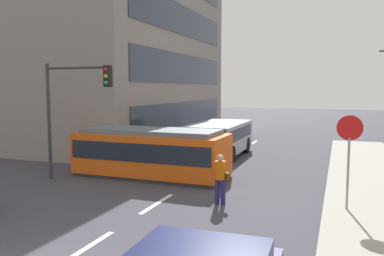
{
  "coord_description": "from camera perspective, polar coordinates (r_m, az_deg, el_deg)",
  "views": [
    {
      "loc": [
        5.59,
        -5.68,
        3.84
      ],
      "look_at": [
        -0.07,
        9.52,
        2.2
      ],
      "focal_mm": 37.26,
      "sensor_mm": 36.0,
      "label": 1
    }
  ],
  "objects": [
    {
      "name": "ground_plane",
      "position": [
        17.08,
        0.78,
        -7.2
      ],
      "size": [
        120.0,
        120.0,
        0.0
      ],
      "primitive_type": "plane",
      "color": "#3D3C46"
    },
    {
      "name": "traffic_light_mast",
      "position": [
        16.8,
        -16.65,
        4.1
      ],
      "size": [
        3.1,
        0.33,
        4.83
      ],
      "color": "#333333",
      "rests_on": "ground"
    },
    {
      "name": "sidewalk_curb_right",
      "position": [
        12.33,
        25.65,
        -12.59
      ],
      "size": [
        3.2,
        36.0,
        0.14
      ],
      "primitive_type": "cube",
      "color": "#9E9B90",
      "rests_on": "ground"
    },
    {
      "name": "lane_stripe_3",
      "position": [
        22.39,
        5.67,
        -4.11
      ],
      "size": [
        0.16,
        2.4,
        0.01
      ],
      "primitive_type": "cube",
      "color": "silver",
      "rests_on": "ground"
    },
    {
      "name": "city_bus",
      "position": [
        22.36,
        3.95,
        -1.33
      ],
      "size": [
        2.56,
        5.64,
        1.88
      ],
      "color": "#A6A8B0",
      "rests_on": "ground"
    },
    {
      "name": "streetcar_tram",
      "position": [
        17.34,
        -5.85,
        -3.42
      ],
      "size": [
        6.62,
        2.63,
        2.08
      ],
      "color": "#DB5212",
      "rests_on": "ground"
    },
    {
      "name": "parked_sedan_mid",
      "position": [
        22.21,
        -8.08,
        -2.6
      ],
      "size": [
        2.12,
        4.62,
        1.19
      ],
      "color": "navy",
      "rests_on": "ground"
    },
    {
      "name": "pedestrian_crossing",
      "position": [
        13.19,
        4.09,
        -6.91
      ],
      "size": [
        0.5,
        0.36,
        1.67
      ],
      "color": "navy",
      "rests_on": "ground"
    },
    {
      "name": "lane_stripe_2",
      "position": [
        13.5,
        -5.03,
        -10.73
      ],
      "size": [
        0.16,
        2.4,
        0.01
      ],
      "primitive_type": "cube",
      "color": "silver",
      "rests_on": "ground"
    },
    {
      "name": "corner_building",
      "position": [
        31.75,
        -16.31,
        10.18
      ],
      "size": [
        17.69,
        17.91,
        12.8
      ],
      "color": "gray",
      "rests_on": "ground"
    },
    {
      "name": "stop_sign",
      "position": [
        12.9,
        21.58,
        -1.94
      ],
      "size": [
        0.76,
        0.07,
        2.88
      ],
      "color": "gray",
      "rests_on": "sidewalk_curb_right"
    },
    {
      "name": "lane_stripe_4",
      "position": [
        28.17,
        8.78,
        -2.11
      ],
      "size": [
        0.16,
        2.4,
        0.01
      ],
      "primitive_type": "cube",
      "color": "silver",
      "rests_on": "ground"
    },
    {
      "name": "lane_stripe_1",
      "position": [
        10.24,
        -15.1,
        -16.4
      ],
      "size": [
        0.16,
        2.4,
        0.01
      ],
      "primitive_type": "cube",
      "color": "silver",
      "rests_on": "ground"
    }
  ]
}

